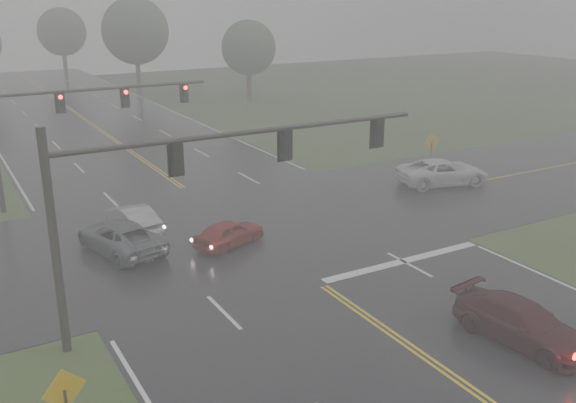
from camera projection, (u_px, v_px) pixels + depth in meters
main_road at (257, 240)px, 31.30m from camera, size 18.00×160.00×0.02m
cross_street at (239, 228)px, 32.95m from camera, size 120.00×14.00×0.02m
stop_bar at (403, 262)px, 28.81m from camera, size 8.50×0.50×0.01m
sedan_maroon at (519, 341)px, 22.24m from camera, size 2.70×5.16×1.43m
sedan_red at (230, 246)px, 30.65m from camera, size 3.98×2.60×1.26m
sedan_silver at (133, 232)px, 32.35m from camera, size 2.04×4.35×1.38m
car_grey at (122, 252)px, 29.92m from camera, size 3.52×5.62×1.45m
pickup_white at (442, 184)px, 40.37m from camera, size 6.22×3.95×1.60m
signal_gantry_near at (183, 178)px, 22.14m from camera, size 14.40×0.34×7.68m
signal_gantry_far at (64, 115)px, 35.52m from camera, size 12.23×0.36×7.19m
sign_diamond_west at (66, 401)px, 15.91m from camera, size 1.14×0.31×2.78m
sign_diamond_east at (431, 147)px, 41.77m from camera, size 1.15×0.29×2.81m
tree_ne_a at (135, 31)px, 72.87m from camera, size 7.55×7.55×11.09m
tree_e_near at (249, 48)px, 69.79m from camera, size 5.95×5.95×8.74m
tree_n_far at (62, 32)px, 87.95m from camera, size 6.53×6.53×9.60m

